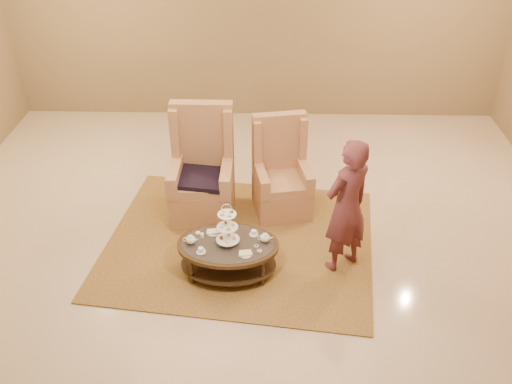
{
  "coord_description": "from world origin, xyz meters",
  "views": [
    {
      "loc": [
        0.19,
        -5.03,
        4.22
      ],
      "look_at": [
        0.06,
        0.2,
        0.84
      ],
      "focal_mm": 40.0,
      "sensor_mm": 36.0,
      "label": 1
    }
  ],
  "objects_px": {
    "tea_table": "(228,249)",
    "armchair_left": "(203,178)",
    "armchair_right": "(281,179)",
    "person": "(347,207)"
  },
  "relations": [
    {
      "from": "tea_table",
      "to": "armchair_left",
      "type": "distance_m",
      "value": 1.3
    },
    {
      "from": "armchair_left",
      "to": "person",
      "type": "relative_size",
      "value": 0.89
    },
    {
      "from": "tea_table",
      "to": "person",
      "type": "xyz_separation_m",
      "value": [
        1.26,
        0.16,
        0.46
      ]
    },
    {
      "from": "armchair_left",
      "to": "armchair_right",
      "type": "bearing_deg",
      "value": 6.0
    },
    {
      "from": "armchair_left",
      "to": "armchair_right",
      "type": "height_order",
      "value": "armchair_left"
    },
    {
      "from": "tea_table",
      "to": "armchair_right",
      "type": "bearing_deg",
      "value": 66.82
    },
    {
      "from": "armchair_left",
      "to": "person",
      "type": "bearing_deg",
      "value": -32.53
    },
    {
      "from": "tea_table",
      "to": "armchair_right",
      "type": "relative_size",
      "value": 0.9
    },
    {
      "from": "tea_table",
      "to": "person",
      "type": "bearing_deg",
      "value": 7.98
    },
    {
      "from": "armchair_left",
      "to": "person",
      "type": "xyz_separation_m",
      "value": [
        1.66,
        -1.07,
        0.32
      ]
    }
  ]
}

